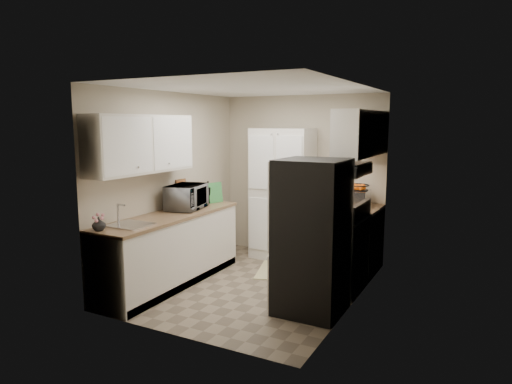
% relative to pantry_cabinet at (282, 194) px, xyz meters
% --- Properties ---
extents(ground, '(3.20, 3.20, 0.00)m').
position_rel_pantry_cabinet_xyz_m(ground, '(0.20, -1.32, -1.00)').
color(ground, '#7A6B56').
rests_on(ground, ground).
extents(room_shell, '(2.64, 3.24, 2.52)m').
position_rel_pantry_cabinet_xyz_m(room_shell, '(0.18, -1.32, 0.63)').
color(room_shell, '#C1B69C').
rests_on(room_shell, ground).
extents(pantry_cabinet, '(0.90, 0.55, 2.00)m').
position_rel_pantry_cabinet_xyz_m(pantry_cabinet, '(0.00, 0.00, 0.00)').
color(pantry_cabinet, silver).
rests_on(pantry_cabinet, ground).
extents(base_cabinet_left, '(0.60, 2.30, 0.88)m').
position_rel_pantry_cabinet_xyz_m(base_cabinet_left, '(-0.79, -1.75, -0.56)').
color(base_cabinet_left, silver).
rests_on(base_cabinet_left, ground).
extents(countertop_left, '(0.63, 2.33, 0.04)m').
position_rel_pantry_cabinet_xyz_m(countertop_left, '(-0.79, -1.75, -0.10)').
color(countertop_left, '#846647').
rests_on(countertop_left, base_cabinet_left).
extents(base_cabinet_right, '(0.60, 0.80, 0.88)m').
position_rel_pantry_cabinet_xyz_m(base_cabinet_right, '(1.19, -0.12, -0.56)').
color(base_cabinet_right, silver).
rests_on(base_cabinet_right, ground).
extents(countertop_right, '(0.63, 0.83, 0.04)m').
position_rel_pantry_cabinet_xyz_m(countertop_right, '(1.19, -0.12, -0.10)').
color(countertop_right, '#846647').
rests_on(countertop_right, base_cabinet_right).
extents(electric_range, '(0.71, 0.78, 1.13)m').
position_rel_pantry_cabinet_xyz_m(electric_range, '(1.17, -0.93, -0.52)').
color(electric_range, '#B7B7BC').
rests_on(electric_range, ground).
extents(refrigerator, '(0.70, 0.72, 1.70)m').
position_rel_pantry_cabinet_xyz_m(refrigerator, '(1.14, -1.73, -0.15)').
color(refrigerator, '#B7B7BC').
rests_on(refrigerator, ground).
extents(microwave, '(0.53, 0.68, 0.33)m').
position_rel_pantry_cabinet_xyz_m(microwave, '(-0.82, -1.34, 0.09)').
color(microwave, '#B1B2B6').
rests_on(microwave, countertop_left).
extents(wine_bottle, '(0.07, 0.07, 0.29)m').
position_rel_pantry_cabinet_xyz_m(wine_bottle, '(-0.81, -0.83, 0.07)').
color(wine_bottle, black).
rests_on(wine_bottle, countertop_left).
extents(flower_vase, '(0.19, 0.19, 0.15)m').
position_rel_pantry_cabinet_xyz_m(flower_vase, '(-0.91, -2.81, -0.00)').
color(flower_vase, silver).
rests_on(flower_vase, countertop_left).
extents(cutting_board, '(0.10, 0.23, 0.30)m').
position_rel_pantry_cabinet_xyz_m(cutting_board, '(-0.75, -0.73, 0.07)').
color(cutting_board, '#358740').
rests_on(cutting_board, countertop_left).
extents(toaster_oven, '(0.31, 0.39, 0.22)m').
position_rel_pantry_cabinet_xyz_m(toaster_oven, '(1.17, -0.02, 0.03)').
color(toaster_oven, '#A3A4A8').
rests_on(toaster_oven, countertop_right).
extents(fruit_basket, '(0.30, 0.30, 0.12)m').
position_rel_pantry_cabinet_xyz_m(fruit_basket, '(1.18, -0.01, 0.20)').
color(fruit_basket, orange).
rests_on(fruit_basket, toaster_oven).
extents(kitchen_mat, '(0.73, 0.94, 0.01)m').
position_rel_pantry_cabinet_xyz_m(kitchen_mat, '(0.22, -0.65, -0.99)').
color(kitchen_mat, beige).
rests_on(kitchen_mat, ground).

